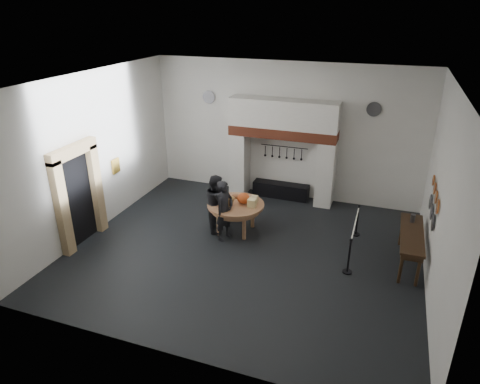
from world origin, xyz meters
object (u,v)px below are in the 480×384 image
(work_table, at_px, (236,205))
(side_table, at_px, (412,234))
(visitor_near, at_px, (224,211))
(iron_range, at_px, (281,190))
(barrier_post_near, at_px, (349,257))
(barrier_post_far, at_px, (357,221))
(visitor_far, at_px, (217,203))

(work_table, distance_m, side_table, 4.73)
(visitor_near, bearing_deg, iron_range, 4.67)
(barrier_post_near, height_order, barrier_post_far, same)
(work_table, xyz_separation_m, visitor_near, (-0.14, -0.52, 0.03))
(barrier_post_near, bearing_deg, visitor_far, 166.16)
(iron_range, xyz_separation_m, barrier_post_far, (2.71, -1.84, 0.20))
(visitor_far, bearing_deg, visitor_near, -163.58)
(work_table, height_order, barrier_post_far, barrier_post_far)
(visitor_near, xyz_separation_m, visitor_far, (-0.40, 0.40, -0.02))
(work_table, bearing_deg, barrier_post_far, 15.53)
(iron_range, height_order, work_table, work_table)
(visitor_near, relative_size, barrier_post_near, 1.93)
(iron_range, relative_size, visitor_near, 1.09)
(visitor_far, height_order, barrier_post_far, visitor_far)
(iron_range, bearing_deg, visitor_near, -103.27)
(visitor_near, bearing_deg, visitor_far, 62.94)
(iron_range, height_order, side_table, side_table)
(iron_range, xyz_separation_m, barrier_post_near, (2.71, -3.84, 0.20))
(work_table, bearing_deg, visitor_near, -105.50)
(visitor_near, xyz_separation_m, barrier_post_far, (3.48, 1.44, -0.42))
(side_table, relative_size, barrier_post_near, 2.44)
(side_table, relative_size, barrier_post_far, 2.44)
(iron_range, height_order, barrier_post_far, barrier_post_far)
(visitor_far, distance_m, barrier_post_far, 4.04)
(work_table, relative_size, barrier_post_near, 1.81)
(visitor_far, bearing_deg, iron_range, -50.75)
(visitor_near, bearing_deg, barrier_post_far, -49.54)
(iron_range, distance_m, barrier_post_far, 3.28)
(barrier_post_near, bearing_deg, side_table, 33.36)
(visitor_far, bearing_deg, barrier_post_near, -132.42)
(barrier_post_near, distance_m, barrier_post_far, 2.00)
(side_table, bearing_deg, barrier_post_near, -146.64)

